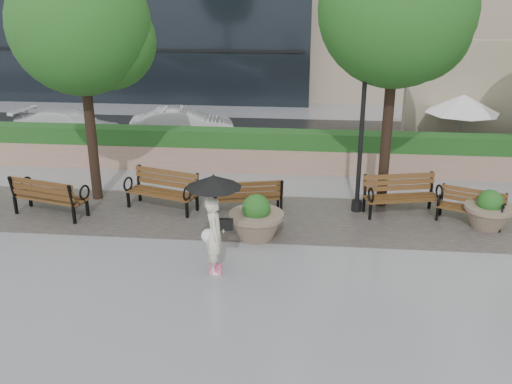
# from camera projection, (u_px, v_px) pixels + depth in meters

# --- Properties ---
(ground) EXTENTS (100.00, 100.00, 0.00)m
(ground) POSITION_uv_depth(u_px,v_px,m) (253.00, 271.00, 12.41)
(ground) COLOR gray
(ground) RESTS_ON ground
(cobble_strip) EXTENTS (28.00, 3.20, 0.01)m
(cobble_strip) POSITION_uv_depth(u_px,v_px,m) (264.00, 217.00, 15.20)
(cobble_strip) COLOR #383330
(cobble_strip) RESTS_ON ground
(hedge_wall) EXTENTS (24.00, 0.80, 1.35)m
(hedge_wall) POSITION_uv_depth(u_px,v_px,m) (275.00, 151.00, 18.70)
(hedge_wall) COLOR tan
(hedge_wall) RESTS_ON ground
(asphalt_street) EXTENTS (40.00, 7.00, 0.00)m
(asphalt_street) POSITION_uv_depth(u_px,v_px,m) (281.00, 139.00, 22.66)
(asphalt_street) COLOR black
(asphalt_street) RESTS_ON ground
(bench_0) EXTENTS (2.13, 1.29, 1.08)m
(bench_0) POSITION_uv_depth(u_px,v_px,m) (51.00, 204.00, 15.24)
(bench_0) COLOR brown
(bench_0) RESTS_ON ground
(bench_1) EXTENTS (2.10, 1.35, 1.06)m
(bench_1) POSITION_uv_depth(u_px,v_px,m) (163.00, 198.00, 15.65)
(bench_1) COLOR brown
(bench_1) RESTS_ON ground
(bench_2) EXTENTS (1.96, 1.14, 0.99)m
(bench_2) POSITION_uv_depth(u_px,v_px,m) (248.00, 203.00, 15.39)
(bench_2) COLOR brown
(bench_2) RESTS_ON ground
(bench_3) EXTENTS (2.09, 1.21, 1.06)m
(bench_3) POSITION_uv_depth(u_px,v_px,m) (401.00, 203.00, 15.31)
(bench_3) COLOR brown
(bench_3) RESTS_ON ground
(bench_4) EXTENTS (1.75, 1.23, 0.88)m
(bench_4) POSITION_uv_depth(u_px,v_px,m) (470.00, 214.00, 14.75)
(bench_4) COLOR brown
(bench_4) RESTS_ON ground
(planter_left) EXTENTS (1.34, 1.34, 1.12)m
(planter_left) POSITION_uv_depth(u_px,v_px,m) (256.00, 221.00, 13.87)
(planter_left) COLOR #7F6B56
(planter_left) RESTS_ON ground
(planter_right) EXTENTS (1.21, 1.21, 1.02)m
(planter_right) POSITION_uv_depth(u_px,v_px,m) (488.00, 213.00, 14.46)
(planter_right) COLOR #7F6B56
(planter_right) RESTS_ON ground
(lamppost) EXTENTS (0.28, 0.28, 3.95)m
(lamppost) POSITION_uv_depth(u_px,v_px,m) (360.00, 150.00, 15.03)
(lamppost) COLOR black
(lamppost) RESTS_ON ground
(tree_0) EXTENTS (3.74, 3.69, 6.70)m
(tree_0) POSITION_uv_depth(u_px,v_px,m) (87.00, 29.00, 14.94)
(tree_0) COLOR black
(tree_0) RESTS_ON ground
(tree_1) EXTENTS (3.95, 3.94, 7.24)m
(tree_1) POSITION_uv_depth(u_px,v_px,m) (402.00, 14.00, 14.29)
(tree_1) COLOR black
(tree_1) RESTS_ON ground
(patio_umb_white) EXTENTS (2.50, 2.50, 2.30)m
(patio_umb_white) POSITION_uv_depth(u_px,v_px,m) (463.00, 104.00, 19.27)
(patio_umb_white) COLOR black
(patio_umb_white) RESTS_ON ground
(car_left) EXTENTS (4.61, 2.42, 1.28)m
(car_left) POSITION_uv_depth(u_px,v_px,m) (71.00, 127.00, 21.91)
(car_left) COLOR silver
(car_left) RESTS_ON ground
(car_right) EXTENTS (4.15, 2.07, 1.31)m
(car_right) POSITION_uv_depth(u_px,v_px,m) (183.00, 125.00, 22.13)
(car_right) COLOR silver
(car_right) RESTS_ON ground
(pedestrian) EXTENTS (1.18, 1.18, 2.17)m
(pedestrian) POSITION_uv_depth(u_px,v_px,m) (214.00, 214.00, 11.98)
(pedestrian) COLOR #EDE6C7
(pedestrian) RESTS_ON ground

